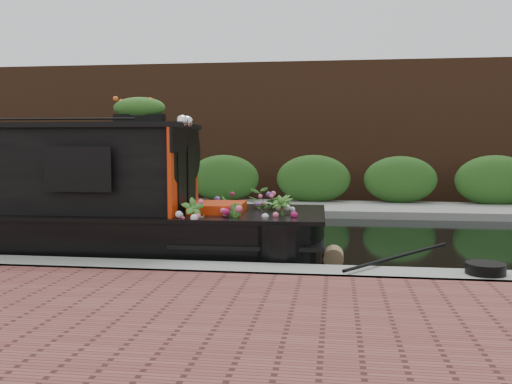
# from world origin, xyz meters

# --- Properties ---
(ground) EXTENTS (80.00, 80.00, 0.00)m
(ground) POSITION_xyz_m (0.00, 0.00, 0.00)
(ground) COLOR black
(ground) RESTS_ON ground
(near_bank_coping) EXTENTS (40.00, 0.60, 0.50)m
(near_bank_coping) POSITION_xyz_m (0.00, -3.30, 0.00)
(near_bank_coping) COLOR gray
(near_bank_coping) RESTS_ON ground
(far_bank_path) EXTENTS (40.00, 2.40, 0.34)m
(far_bank_path) POSITION_xyz_m (0.00, 4.20, 0.00)
(far_bank_path) COLOR gray
(far_bank_path) RESTS_ON ground
(far_hedge) EXTENTS (40.00, 1.10, 2.80)m
(far_hedge) POSITION_xyz_m (0.00, 5.10, 0.00)
(far_hedge) COLOR #28551C
(far_hedge) RESTS_ON ground
(far_brick_wall) EXTENTS (40.00, 1.00, 8.00)m
(far_brick_wall) POSITION_xyz_m (0.00, 7.20, 0.00)
(far_brick_wall) COLOR #4F2D1A
(far_brick_wall) RESTS_ON ground
(rope_fender) EXTENTS (0.27, 0.37, 0.27)m
(rope_fender) POSITION_xyz_m (2.85, -1.97, 0.14)
(rope_fender) COLOR olive
(rope_fender) RESTS_ON ground
(coiled_mooring_rope) EXTENTS (0.43, 0.43, 0.12)m
(coiled_mooring_rope) POSITION_xyz_m (4.51, -3.24, 0.31)
(coiled_mooring_rope) COLOR black
(coiled_mooring_rope) RESTS_ON near_bank_coping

